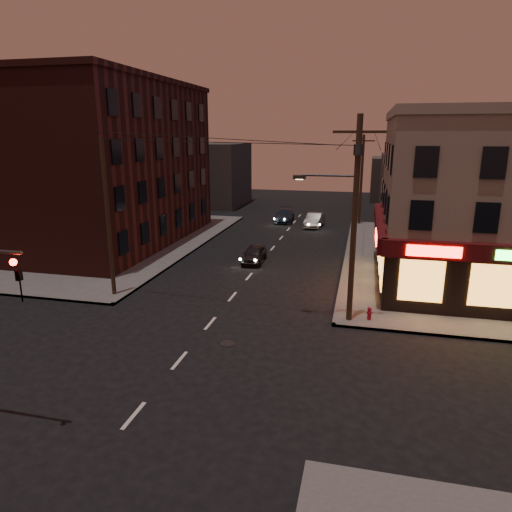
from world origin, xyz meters
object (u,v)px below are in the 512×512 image
(sedan_near, at_px, (254,254))
(fire_hydrant, at_px, (369,313))
(sedan_mid, at_px, (314,220))
(sedan_far, at_px, (285,215))

(sedan_near, height_order, fire_hydrant, sedan_near)
(sedan_mid, height_order, sedan_far, sedan_mid)
(sedan_near, distance_m, fire_hydrant, 12.65)
(fire_hydrant, bearing_deg, sedan_far, 108.84)
(sedan_near, relative_size, sedan_far, 0.79)
(sedan_far, height_order, fire_hydrant, sedan_far)
(sedan_far, distance_m, fire_hydrant, 27.59)
(sedan_far, relative_size, fire_hydrant, 6.79)
(fire_hydrant, bearing_deg, sedan_mid, 102.79)
(sedan_near, height_order, sedan_mid, sedan_mid)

